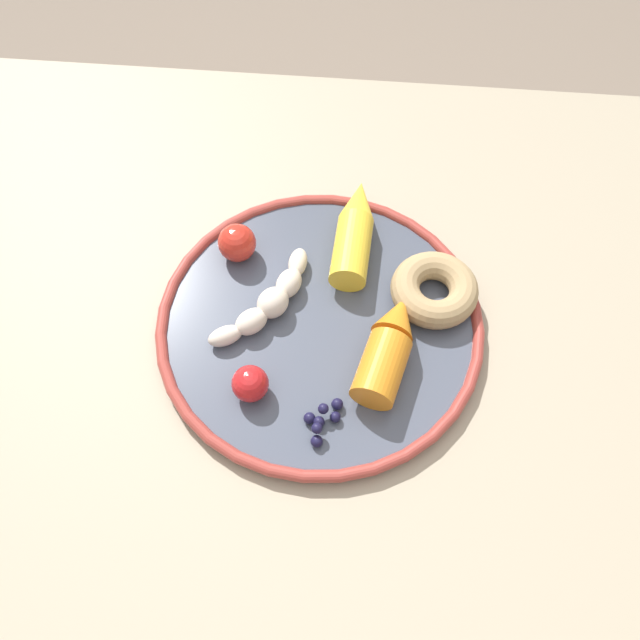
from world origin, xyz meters
The scene contains 10 objects.
ground_plane centered at (0.00, 0.00, 0.00)m, with size 6.00×6.00×0.00m, color gray.
dining_table centered at (0.00, 0.00, 0.66)m, with size 0.94×0.77×0.77m.
plate centered at (0.06, 0.00, 0.78)m, with size 0.33×0.33×0.02m.
banana centered at (0.01, 0.01, 0.79)m, with size 0.09×0.13×0.03m.
carrot_orange centered at (0.13, -0.04, 0.80)m, with size 0.07×0.12×0.04m.
carrot_yellow centered at (0.09, 0.11, 0.80)m, with size 0.05×0.14×0.04m.
donut centered at (0.17, 0.04, 0.80)m, with size 0.09×0.09×0.03m, color tan.
blueberry_pile centered at (0.07, -0.11, 0.79)m, with size 0.04×0.05×0.02m.
tomato_near centered at (0.00, -0.08, 0.80)m, with size 0.04×0.04×0.04m, color red.
tomato_mid centered at (-0.04, 0.08, 0.80)m, with size 0.04×0.04×0.04m, color red.
Camera 1 is at (0.09, -0.32, 1.34)m, focal length 35.60 mm.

